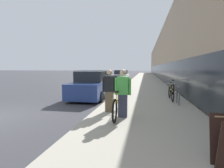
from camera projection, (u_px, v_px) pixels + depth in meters
The scene contains 11 objects.
sidewalk_slab at pixel (146, 80), 25.68m from camera, with size 4.15×70.00×0.14m.
storefront_facade at pixel (186, 58), 31.85m from camera, with size 10.01×70.00×7.42m.
tandem_bicycle at pixel (120, 103), 6.38m from camera, with size 0.52×2.94×0.94m.
person_rider at pixel (123, 93), 5.94m from camera, with size 0.55×0.22×1.63m.
person_bystander at pixel (109, 91), 6.69m from camera, with size 0.55×0.22×1.62m.
bike_rack_hoop at pixel (178, 93), 8.07m from camera, with size 0.05×0.60×0.84m.
cruiser_bike_nearest at pixel (171, 93), 9.18m from camera, with size 0.52×1.81×0.84m.
cruiser_bike_middle at pixel (172, 88), 11.46m from camera, with size 0.52×1.72×0.94m.
parked_sedan_curbside at pixel (93, 86), 10.75m from camera, with size 1.95×4.52×1.70m.
vintage_roadster_curbside at pixel (114, 82), 17.21m from camera, with size 1.78×4.33×1.06m.
parked_sedan_far at pixel (121, 76), 23.03m from camera, with size 1.82×4.77×1.54m.
Camera 1 is at (5.75, -5.11, 1.83)m, focal length 28.00 mm.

